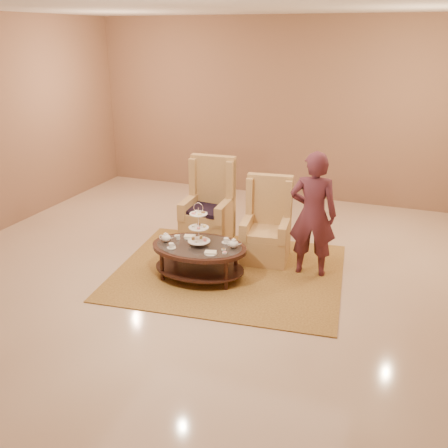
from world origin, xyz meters
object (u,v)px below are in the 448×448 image
at_px(tea_table, 199,251).
at_px(person, 313,215).
at_px(armchair_left, 209,213).
at_px(armchair_right, 267,232).

distance_m(tea_table, person, 1.62).
height_order(tea_table, person, person).
distance_m(tea_table, armchair_left, 1.39).
bearing_deg(person, armchair_left, -25.18).
bearing_deg(tea_table, person, 22.37).
height_order(armchair_right, person, person).
height_order(armchair_left, armchair_right, armchair_left).
bearing_deg(armchair_left, tea_table, -76.23).
relative_size(tea_table, armchair_left, 1.01).
xyz_separation_m(tea_table, person, (1.39, 0.68, 0.48)).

